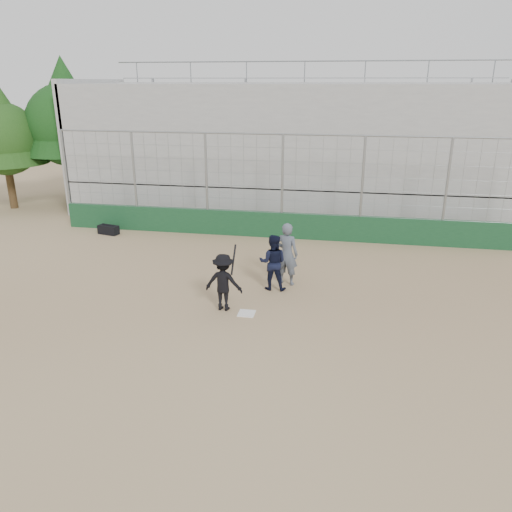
% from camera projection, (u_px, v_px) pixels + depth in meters
% --- Properties ---
extents(ground, '(90.00, 90.00, 0.00)m').
position_uv_depth(ground, '(247.00, 314.00, 13.29)').
color(ground, olive).
rests_on(ground, ground).
extents(home_plate, '(0.44, 0.44, 0.02)m').
position_uv_depth(home_plate, '(247.00, 313.00, 13.28)').
color(home_plate, white).
rests_on(home_plate, ground).
extents(backstop, '(18.10, 0.25, 4.04)m').
position_uv_depth(backstop, '(282.00, 214.00, 19.47)').
color(backstop, '#133D20').
rests_on(backstop, ground).
extents(bleachers, '(20.25, 6.70, 6.98)m').
position_uv_depth(bleachers, '(296.00, 147.00, 23.41)').
color(bleachers, '#979797').
rests_on(bleachers, ground).
extents(tree_left, '(4.48, 4.48, 7.00)m').
position_uv_depth(tree_left, '(67.00, 113.00, 23.90)').
color(tree_left, '#3B2715').
rests_on(tree_left, ground).
extents(tree_right, '(3.84, 3.84, 6.00)m').
position_uv_depth(tree_right, '(2.00, 129.00, 23.14)').
color(tree_right, '#392714').
rests_on(tree_right, ground).
extents(batter_at_plate, '(1.04, 0.75, 1.75)m').
position_uv_depth(batter_at_plate, '(224.00, 282.00, 13.31)').
color(batter_at_plate, black).
rests_on(batter_at_plate, ground).
extents(catcher_crouched, '(0.82, 0.64, 1.15)m').
position_uv_depth(catcher_crouched, '(273.00, 271.00, 14.66)').
color(catcher_crouched, black).
rests_on(catcher_crouched, ground).
extents(umpire, '(0.79, 0.61, 1.73)m').
position_uv_depth(umpire, '(287.00, 257.00, 14.98)').
color(umpire, '#505865').
rests_on(umpire, ground).
extents(equipment_bag, '(0.91, 0.55, 0.40)m').
position_uv_depth(equipment_bag, '(108.00, 230.00, 20.15)').
color(equipment_bag, black).
rests_on(equipment_bag, ground).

